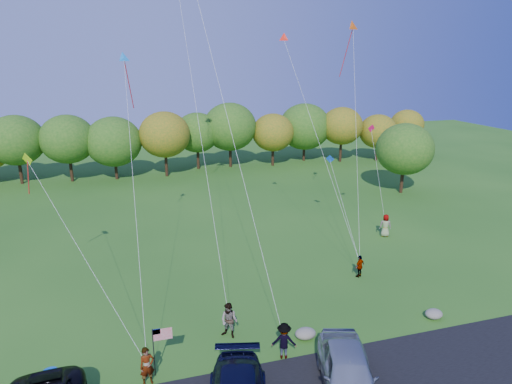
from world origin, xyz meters
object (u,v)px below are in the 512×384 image
Objects in this scene: flyer_c at (284,341)px; minivan_silver at (348,373)px; flyer_d at (360,266)px; trash_barrel at (51,381)px; flyer_b at (229,321)px; flyer_a at (147,366)px; flyer_e at (385,226)px.

minivan_silver is at bearing 140.97° from flyer_c.
flyer_d reaches higher than trash_barrel.
flyer_b is 1.04× the size of flyer_c.
trash_barrel is (-18.21, -5.78, -0.28)m from flyer_d.
flyer_b is 10.68m from flyer_d.
flyer_c is (2.13, -2.42, -0.04)m from flyer_b.
flyer_b is (-3.92, 5.50, -0.06)m from minivan_silver.
flyer_a is 0.98× the size of flyer_e.
flyer_c is at bearing 64.98° from flyer_e.
flyer_d is at bearing 76.20° from minivan_silver.
flyer_a is at bearing 54.09° from flyer_e.
minivan_silver is 3.04× the size of flyer_c.
flyer_c is (6.43, 0.00, 0.02)m from flyer_a.
flyer_c reaches higher than flyer_d.
flyer_b is 18.29m from flyer_e.
flyer_a is 23.22m from flyer_e.
trash_barrel is (-8.36, -1.65, -0.47)m from flyer_b.
trash_barrel is (-23.73, -11.57, -0.44)m from flyer_e.
flyer_d is 19.10m from trash_barrel.
flyer_a is (-8.23, 3.08, -0.11)m from minivan_silver.
flyer_b reaches higher than flyer_d.
minivan_silver is at bearing 32.28° from flyer_d.
minivan_silver is at bearing 75.41° from flyer_e.
minivan_silver reaches higher than flyer_b.
flyer_e is 26.40m from trash_barrel.
minivan_silver is 3.09× the size of flyer_a.
flyer_a is at bearing -1.30° from flyer_d.
flyer_e reaches higher than flyer_a.
trash_barrel is at bearing -179.61° from minivan_silver.
flyer_e is at bearing 71.20° from minivan_silver.
flyer_e is at bearing 25.99° from trash_barrel.
trash_barrel is (-10.49, 0.77, -0.44)m from flyer_c.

